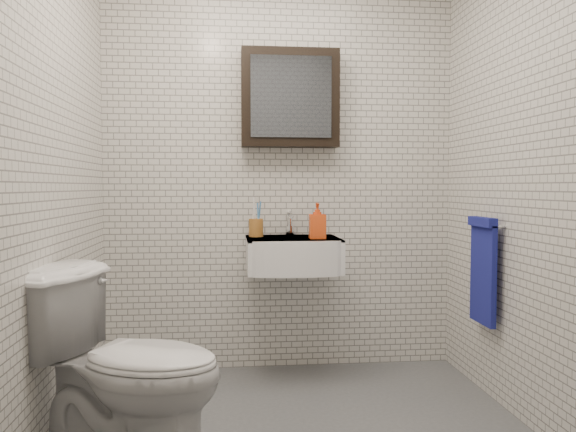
# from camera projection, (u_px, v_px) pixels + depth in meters

# --- Properties ---
(ground) EXTENTS (2.20, 2.00, 0.01)m
(ground) POSITION_uv_depth(u_px,v_px,m) (300.00, 432.00, 2.62)
(ground) COLOR #4E5156
(ground) RESTS_ON ground
(room_shell) EXTENTS (2.22, 2.02, 2.51)m
(room_shell) POSITION_uv_depth(u_px,v_px,m) (301.00, 118.00, 2.55)
(room_shell) COLOR silver
(room_shell) RESTS_ON ground
(washbasin) EXTENTS (0.55, 0.50, 0.20)m
(washbasin) POSITION_uv_depth(u_px,v_px,m) (293.00, 254.00, 3.32)
(washbasin) COLOR white
(washbasin) RESTS_ON room_shell
(faucet) EXTENTS (0.06, 0.20, 0.15)m
(faucet) POSITION_uv_depth(u_px,v_px,m) (290.00, 225.00, 3.51)
(faucet) COLOR silver
(faucet) RESTS_ON washbasin
(mirror_cabinet) EXTENTS (0.60, 0.15, 0.60)m
(mirror_cabinet) POSITION_uv_depth(u_px,v_px,m) (290.00, 98.00, 3.46)
(mirror_cabinet) COLOR black
(mirror_cabinet) RESTS_ON room_shell
(towel_rail) EXTENTS (0.09, 0.30, 0.58)m
(towel_rail) POSITION_uv_depth(u_px,v_px,m) (483.00, 266.00, 3.04)
(towel_rail) COLOR silver
(towel_rail) RESTS_ON room_shell
(toothbrush_cup) EXTENTS (0.10, 0.10, 0.24)m
(toothbrush_cup) POSITION_uv_depth(u_px,v_px,m) (256.00, 227.00, 3.42)
(toothbrush_cup) COLOR #9F6427
(toothbrush_cup) RESTS_ON washbasin
(soap_bottle) EXTENTS (0.10, 0.10, 0.21)m
(soap_bottle) POSITION_uv_depth(u_px,v_px,m) (317.00, 221.00, 3.28)
(soap_bottle) COLOR orange
(soap_bottle) RESTS_ON washbasin
(toilet) EXTENTS (0.92, 0.72, 0.83)m
(toilet) POSITION_uv_depth(u_px,v_px,m) (127.00, 368.00, 2.30)
(toilet) COLOR white
(toilet) RESTS_ON ground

